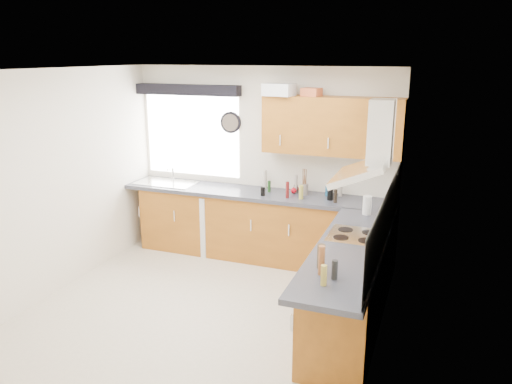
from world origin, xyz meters
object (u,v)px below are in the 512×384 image
at_px(oven, 353,281).
at_px(washing_machine, 199,220).
at_px(extractor_hood, 371,151).
at_px(upper_cabinets, 332,126).

bearing_deg(oven, washing_machine, 152.51).
xyz_separation_m(extractor_hood, washing_machine, (-2.44, 1.22, -1.36)).
height_order(oven, washing_machine, oven).
relative_size(upper_cabinets, washing_machine, 2.05).
relative_size(oven, washing_machine, 1.03).
xyz_separation_m(oven, upper_cabinets, (-0.55, 1.32, 1.38)).
distance_m(extractor_hood, upper_cabinets, 1.48).
height_order(extractor_hood, washing_machine, extractor_hood).
relative_size(extractor_hood, washing_machine, 0.94).
height_order(upper_cabinets, washing_machine, upper_cabinets).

